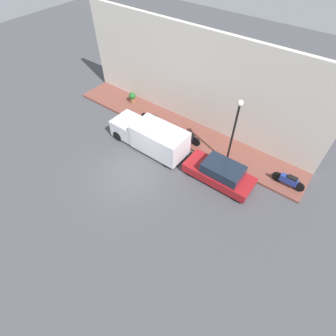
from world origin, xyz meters
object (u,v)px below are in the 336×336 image
object	(u,v)px
motorcycle_black	(187,136)
scooter_silver	(153,119)
delivery_van	(150,136)
streetlamp	(235,125)
motorcycle_blue	(289,180)
parked_car	(220,173)
potted_plant	(132,97)

from	to	relation	value
motorcycle_black	scooter_silver	world-z (taller)	motorcycle_black
delivery_van	streetlamp	world-z (taller)	streetlamp
delivery_van	motorcycle_blue	distance (m)	8.67
parked_car	motorcycle_blue	world-z (taller)	parked_car
delivery_van	potted_plant	xyz separation A→B (m)	(2.97, 4.23, -0.31)
scooter_silver	potted_plant	size ratio (longest dim) A/B	2.38
parked_car	streetlamp	world-z (taller)	streetlamp
motorcycle_black	motorcycle_blue	xyz separation A→B (m)	(0.30, -6.72, -0.00)
potted_plant	delivery_van	bearing A→B (deg)	-125.03
delivery_van	motorcycle_blue	xyz separation A→B (m)	(2.01, -8.42, -0.33)
motorcycle_black	scooter_silver	distance (m)	2.93
parked_car	delivery_van	world-z (taller)	delivery_van
parked_car	streetlamp	size ratio (longest dim) A/B	0.92
delivery_van	streetlamp	distance (m)	5.47
motorcycle_black	potted_plant	distance (m)	6.07
motorcycle_blue	scooter_silver	xyz separation A→B (m)	(-0.23, 9.65, -0.01)
delivery_van	scooter_silver	distance (m)	2.19
parked_car	potted_plant	world-z (taller)	parked_car
parked_car	motorcycle_black	world-z (taller)	parked_car
parked_car	scooter_silver	distance (m)	6.52
delivery_van	parked_car	bearing A→B (deg)	-88.36
delivery_van	potted_plant	distance (m)	5.18
scooter_silver	streetlamp	world-z (taller)	streetlamp
potted_plant	motorcycle_blue	bearing A→B (deg)	-94.31
parked_car	delivery_van	xyz separation A→B (m)	(-0.15, 5.08, 0.28)
scooter_silver	streetlamp	xyz separation A→B (m)	(-0.15, -6.00, 2.45)
motorcycle_black	scooter_silver	bearing A→B (deg)	88.80
delivery_van	streetlamp	bearing A→B (deg)	-71.17
delivery_van	motorcycle_black	bearing A→B (deg)	-44.79
motorcycle_blue	streetlamp	xyz separation A→B (m)	(-0.38, 3.65, 2.43)
scooter_silver	motorcycle_blue	bearing A→B (deg)	-88.61
parked_car	potted_plant	bearing A→B (deg)	73.14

